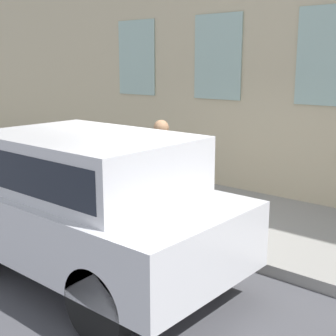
{
  "coord_description": "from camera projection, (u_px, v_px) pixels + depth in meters",
  "views": [
    {
      "loc": [
        -5.2,
        -4.5,
        2.76
      ],
      "look_at": [
        0.59,
        0.46,
        1.04
      ],
      "focal_mm": 50.0,
      "sensor_mm": 36.0,
      "label": 1
    }
  ],
  "objects": [
    {
      "name": "ground_plane",
      "position": [
        166.0,
        243.0,
        7.32
      ],
      "size": [
        80.0,
        80.0,
        0.0
      ],
      "primitive_type": "plane",
      "color": "#47474C"
    },
    {
      "name": "sidewalk",
      "position": [
        220.0,
        215.0,
        8.42
      ],
      "size": [
        3.01,
        60.0,
        0.16
      ],
      "color": "gray",
      "rests_on": "ground_plane"
    },
    {
      "name": "fire_hydrant",
      "position": [
        175.0,
        202.0,
        7.59
      ],
      "size": [
        0.32,
        0.44,
        0.77
      ],
      "color": "red",
      "rests_on": "sidewalk"
    },
    {
      "name": "person",
      "position": [
        161.0,
        157.0,
        8.14
      ],
      "size": [
        0.4,
        0.26,
        1.65
      ],
      "rotation": [
        0.0,
        0.0,
        -1.83
      ],
      "color": "#726651",
      "rests_on": "sidewalk"
    },
    {
      "name": "parked_truck_silver_near",
      "position": [
        85.0,
        196.0,
        5.96
      ],
      "size": [
        2.04,
        4.22,
        1.9
      ],
      "color": "black",
      "rests_on": "ground_plane"
    }
  ]
}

